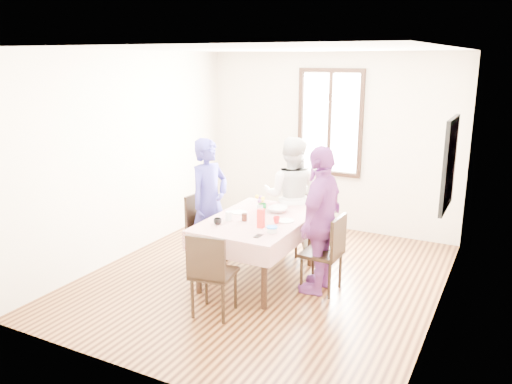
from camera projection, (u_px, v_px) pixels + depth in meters
The scene contains 30 objects.
ground at pixel (264, 277), 6.29m from camera, with size 4.50×4.50×0.00m, color black.
back_wall at pixel (330, 142), 7.87m from camera, with size 4.00×4.00×0.00m, color beige.
right_wall at pixel (446, 190), 5.05m from camera, with size 4.50×4.50×0.00m, color beige.
window_frame at pixel (330, 123), 7.78m from camera, with size 1.02×0.06×1.62m, color black.
window_pane at pixel (330, 123), 7.79m from camera, with size 0.90×0.02×1.50m, color white.
art_poster at pixel (450, 164), 5.27m from camera, with size 0.04×0.76×0.96m, color red.
dining_table at pixel (258, 249), 6.17m from camera, with size 0.95×1.45×0.75m, color black.
tablecloth at pixel (258, 219), 6.08m from camera, with size 1.07×1.57×0.01m, color #550300.
chair_left at pixel (208, 230), 6.62m from camera, with size 0.42×0.42×0.91m, color black.
chair_right at pixel (322, 253), 5.84m from camera, with size 0.42×0.42×0.91m, color black.
chair_far at pixel (291, 220), 7.01m from camera, with size 0.42×0.42×0.91m, color black.
chair_near at pixel (214, 273), 5.30m from camera, with size 0.42×0.42×0.91m, color black.
person_left at pixel (209, 203), 6.52m from camera, with size 0.60×0.39×1.65m, color navy.
person_far at pixel (291, 196), 6.90m from camera, with size 0.78×0.61×1.61m, color silver.
person_right at pixel (321, 220), 5.75m from camera, with size 0.99×0.41×1.69m, color #7C3480.
mug_black at pixel (218, 221), 5.85m from camera, with size 0.09×0.09×0.07m, color black.
mug_flag at pixel (277, 220), 5.90m from camera, with size 0.08×0.08×0.08m, color red.
mug_green at pixel (263, 207), 6.42m from camera, with size 0.10×0.10×0.08m, color #0C7226.
serving_bowl at pixel (277, 210), 6.33m from camera, with size 0.23×0.23×0.06m, color white.
juice_carton at pixel (261, 218), 5.73m from camera, with size 0.07×0.07×0.22m, color red.
butter_tub at pixel (272, 230), 5.59m from camera, with size 0.11×0.11×0.05m, color white.
jam_jar at pixel (244, 217), 5.98m from camera, with size 0.06×0.06×0.09m, color black.
drinking_glass at pixel (229, 216), 5.99m from camera, with size 0.08×0.08×0.11m, color silver.
smartphone at pixel (258, 236), 5.48m from camera, with size 0.06×0.12×0.01m, color black.
flower_vase at pixel (260, 211), 6.13m from camera, with size 0.07×0.07×0.15m, color silver.
plate_left at pixel (239, 212), 6.30m from camera, with size 0.20×0.20×0.01m, color white.
plate_right at pixel (286, 221), 5.98m from camera, with size 0.20×0.20×0.01m, color white.
plate_far at pixel (280, 206), 6.56m from camera, with size 0.20×0.20×0.01m, color white.
butter_lid at pixel (272, 227), 5.58m from camera, with size 0.12×0.12×0.01m, color blue.
flower_bunch at pixel (260, 201), 6.10m from camera, with size 0.09×0.09×0.10m, color yellow, non-canonical shape.
Camera 1 is at (2.59, -5.20, 2.61)m, focal length 36.02 mm.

